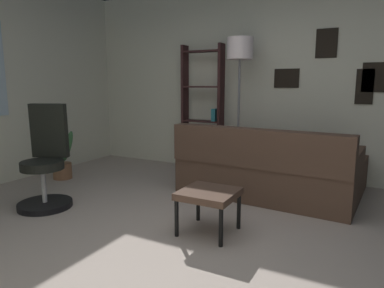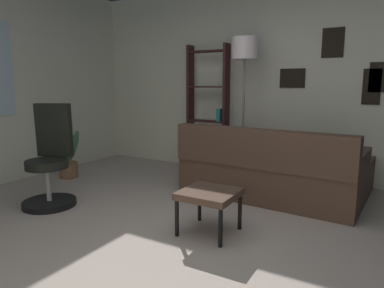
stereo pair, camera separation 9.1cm
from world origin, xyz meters
TOP-DOWN VIEW (x-y plane):
  - ground_plane at (0.00, 0.00)m, footprint 5.11×6.13m
  - wall_right_with_frames at (2.60, -0.00)m, footprint 0.12×6.13m
  - couch at (1.72, -0.29)m, footprint 1.67×2.09m
  - footstool at (0.32, -0.02)m, footprint 0.47×0.48m
  - office_chair at (0.13, 1.83)m, footprint 0.57×0.56m
  - bookshelf at (2.34, 1.04)m, footprint 0.18×0.64m
  - floor_lamp at (2.09, 0.38)m, footprint 0.34×0.34m
  - potted_plant at (1.00, 2.58)m, footprint 0.46×0.43m

SIDE VIEW (x-z plane):
  - ground_plane at x=0.00m, z-range -0.10..0.00m
  - potted_plant at x=1.00m, z-range -0.08..0.60m
  - couch at x=1.72m, z-range -0.13..0.71m
  - footstool at x=0.32m, z-range 0.14..0.53m
  - office_chair at x=0.13m, z-range -0.12..0.98m
  - bookshelf at x=2.34m, z-range -0.12..1.76m
  - wall_right_with_frames at x=2.60m, z-range 0.00..2.74m
  - floor_lamp at x=2.09m, z-range 0.67..2.58m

